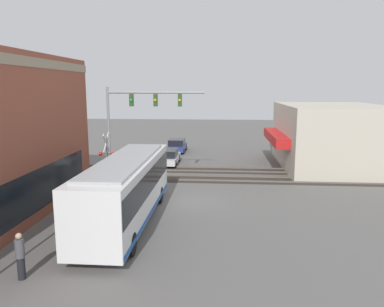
# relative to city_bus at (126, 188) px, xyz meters

# --- Properties ---
(ground_plane) EXTENTS (120.00, 120.00, 0.00)m
(ground_plane) POSITION_rel_city_bus_xyz_m (3.72, -2.80, -1.88)
(ground_plane) COLOR #605E5B
(shop_building) EXTENTS (12.59, 9.60, 5.51)m
(shop_building) POSITION_rel_city_bus_xyz_m (15.28, -14.45, 0.87)
(shop_building) COLOR beige
(shop_building) RESTS_ON ground
(city_bus) EXTENTS (11.34, 2.59, 3.42)m
(city_bus) POSITION_rel_city_bus_xyz_m (0.00, 0.00, 0.00)
(city_bus) COLOR white
(city_bus) RESTS_ON ground
(traffic_signal_gantry) EXTENTS (0.42, 7.22, 7.05)m
(traffic_signal_gantry) POSITION_rel_city_bus_xyz_m (8.62, 1.35, 3.33)
(traffic_signal_gantry) COLOR gray
(traffic_signal_gantry) RESTS_ON ground
(crossing_signal) EXTENTS (1.41, 1.18, 3.81)m
(crossing_signal) POSITION_rel_city_bus_xyz_m (7.42, 3.33, 0.41)
(crossing_signal) COLOR gray
(crossing_signal) RESTS_ON ground
(rail_track_near) EXTENTS (2.60, 60.00, 0.15)m
(rail_track_near) POSITION_rel_city_bus_xyz_m (9.72, -2.80, -1.86)
(rail_track_near) COLOR #332D28
(rail_track_near) RESTS_ON ground
(rail_track_far) EXTENTS (2.60, 60.00, 0.15)m
(rail_track_far) POSITION_rel_city_bus_xyz_m (12.92, -2.80, -1.86)
(rail_track_far) COLOR #332D28
(rail_track_far) RESTS_ON ground
(parked_car_white) EXTENTS (4.63, 1.82, 1.41)m
(parked_car_white) POSITION_rel_city_bus_xyz_m (15.10, -0.00, -1.23)
(parked_car_white) COLOR silver
(parked_car_white) RESTS_ON ground
(parked_car_blue) EXTENTS (4.32, 1.82, 1.44)m
(parked_car_blue) POSITION_rel_city_bus_xyz_m (21.87, -0.00, -1.22)
(parked_car_blue) COLOR navy
(parked_car_blue) RESTS_ON ground
(pedestrian_by_lamp) EXTENTS (0.34, 0.34, 1.80)m
(pedestrian_by_lamp) POSITION_rel_city_bus_xyz_m (-6.15, 2.42, -0.96)
(pedestrian_by_lamp) COLOR black
(pedestrian_by_lamp) RESTS_ON ground
(pedestrian_at_crossing) EXTENTS (0.34, 0.34, 1.65)m
(pedestrian_at_crossing) POSITION_rel_city_bus_xyz_m (6.78, 2.68, -1.05)
(pedestrian_at_crossing) COLOR black
(pedestrian_at_crossing) RESTS_ON ground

